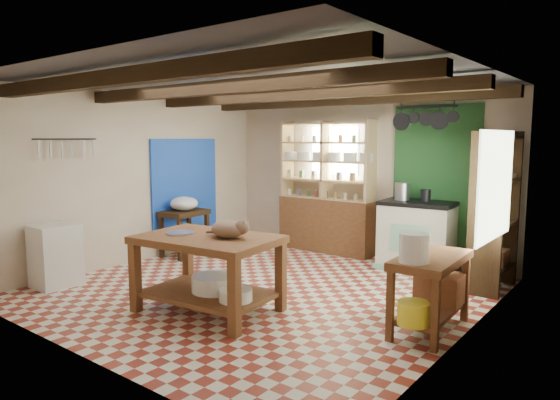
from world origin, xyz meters
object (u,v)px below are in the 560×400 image
Objects in this scene: right_counter at (430,293)px; prep_table at (185,233)px; stove at (417,235)px; work_table at (208,274)px; cat at (228,229)px; white_cabinet at (56,255)px.

prep_table is at bearing 168.93° from right_counter.
work_table is at bearing -113.47° from stove.
work_table reaches higher than prep_table.
cat reaches higher than work_table.
right_counter is (1.04, -2.18, -0.12)m from stove.
stove is at bearing 47.36° from white_cabinet.
work_table is 3.33m from stove.
prep_table is 1.81× the size of cat.
stove reaches higher than right_counter.
cat is (2.47, -1.54, 0.57)m from prep_table.
stove is at bearing 57.75° from cat.
work_table is 1.85× the size of white_cabinet.
right_counter is at bearing 8.34° from cat.
stove is 2.50× the size of cat.
white_cabinet is at bearing -95.23° from prep_table.
prep_table is at bearing 89.13° from white_cabinet.
right_counter is 2.59× the size of cat.
white_cabinet is at bearing 177.60° from cat.
white_cabinet is 0.76× the size of right_counter.
cat reaches higher than stove.
right_counter is (2.15, 0.96, -0.04)m from work_table.
right_counter is at bearing 18.56° from white_cabinet.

